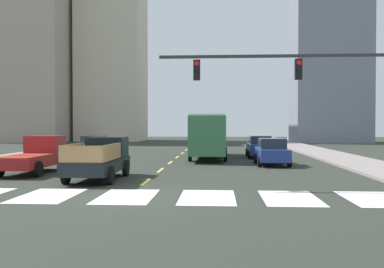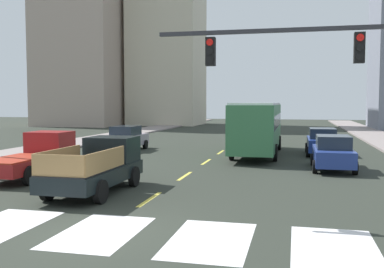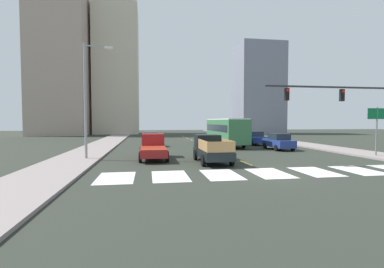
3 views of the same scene
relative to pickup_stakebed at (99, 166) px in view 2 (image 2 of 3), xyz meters
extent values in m
plane|color=#2A2F27|center=(2.34, -5.00, -0.94)|extent=(160.00, 160.00, 0.00)
cube|color=gray|center=(-10.21, 13.00, -0.86)|extent=(3.81, 110.00, 0.15)
cube|color=silver|center=(-0.56, -5.00, -0.93)|extent=(1.96, 3.30, 0.01)
cube|color=silver|center=(2.34, -5.00, -0.93)|extent=(1.96, 3.30, 0.01)
cube|color=silver|center=(5.24, -5.00, -0.93)|extent=(1.96, 3.30, 0.01)
cube|color=silver|center=(8.14, -5.00, -0.93)|extent=(1.96, 3.30, 0.01)
cube|color=gold|center=(2.34, -1.00, -0.93)|extent=(0.16, 2.40, 0.01)
cube|color=gold|center=(2.34, 4.00, -0.93)|extent=(0.16, 2.40, 0.01)
cube|color=gold|center=(2.34, 9.00, -0.93)|extent=(0.16, 2.40, 0.01)
cube|color=gold|center=(2.34, 14.00, -0.93)|extent=(0.16, 2.40, 0.01)
cube|color=gold|center=(2.34, 19.00, -0.93)|extent=(0.16, 2.40, 0.01)
cube|color=gold|center=(2.34, 24.00, -0.93)|extent=(0.16, 2.40, 0.01)
cube|color=gold|center=(2.34, 29.00, -0.93)|extent=(0.16, 2.40, 0.01)
cube|color=gold|center=(2.34, 34.00, -0.93)|extent=(0.16, 2.40, 0.01)
cube|color=black|center=(0.00, -0.44, -0.26)|extent=(1.96, 5.20, 0.56)
cube|color=black|center=(0.00, 1.26, 0.52)|extent=(1.84, 1.60, 1.00)
cube|color=#19232D|center=(0.00, 1.70, 0.70)|extent=(1.72, 0.08, 0.56)
cube|color=black|center=(0.00, -1.39, 0.05)|extent=(1.84, 3.30, 0.06)
cylinder|color=black|center=(-0.98, 1.12, -0.54)|extent=(0.22, 0.80, 0.80)
cylinder|color=black|center=(0.98, 1.12, -0.54)|extent=(0.22, 0.80, 0.80)
cylinder|color=black|center=(-0.98, -2.00, -0.54)|extent=(0.22, 0.80, 0.80)
cylinder|color=black|center=(0.98, -2.00, -0.54)|extent=(0.22, 0.80, 0.80)
cube|color=#9A7545|center=(-0.90, -1.39, 0.43)|extent=(0.06, 3.17, 0.70)
cube|color=#9A7545|center=(0.90, -1.39, 0.43)|extent=(0.06, 3.17, 0.70)
cube|color=#9A7545|center=(0.00, -2.97, 0.43)|extent=(1.80, 0.06, 0.70)
cube|color=maroon|center=(-4.21, 1.92, -0.26)|extent=(1.96, 5.20, 0.56)
cube|color=maroon|center=(-4.21, 3.62, 0.52)|extent=(1.84, 1.60, 1.00)
cube|color=#19232D|center=(-4.21, 4.06, 0.70)|extent=(1.72, 0.08, 0.56)
cube|color=#9C2817|center=(-4.21, 0.97, 0.05)|extent=(1.84, 3.30, 0.06)
cylinder|color=black|center=(-5.19, 3.48, -0.54)|extent=(0.22, 0.80, 0.80)
cylinder|color=black|center=(-3.23, 3.48, -0.54)|extent=(0.22, 0.80, 0.80)
cylinder|color=black|center=(-3.23, 0.36, -0.54)|extent=(0.22, 0.80, 0.80)
cube|color=#377346|center=(4.88, 13.06, 0.91)|extent=(2.50, 10.80, 2.70)
cube|color=#19232D|center=(4.88, 13.06, 1.26)|extent=(2.52, 9.94, 0.80)
cube|color=silver|center=(4.88, 13.06, 2.32)|extent=(2.40, 10.37, 0.12)
cylinder|color=black|center=(3.63, 16.41, -0.44)|extent=(0.22, 1.00, 1.00)
cylinder|color=black|center=(6.13, 16.41, -0.44)|extent=(0.22, 1.00, 1.00)
cylinder|color=black|center=(3.63, 10.09, -0.44)|extent=(0.22, 1.00, 1.00)
cylinder|color=black|center=(6.13, 10.09, -0.44)|extent=(0.22, 1.00, 1.00)
cube|color=navy|center=(9.05, 7.53, -0.24)|extent=(1.80, 4.40, 0.76)
cube|color=#1E2833|center=(9.05, 7.38, 0.46)|extent=(1.58, 2.11, 0.64)
cylinder|color=black|center=(8.15, 8.90, -0.62)|extent=(0.22, 0.64, 0.64)
cylinder|color=black|center=(9.95, 8.90, -0.62)|extent=(0.22, 0.64, 0.64)
cylinder|color=black|center=(8.15, 6.17, -0.62)|extent=(0.22, 0.64, 0.64)
cylinder|color=black|center=(9.95, 6.17, -0.62)|extent=(0.22, 0.64, 0.64)
cube|color=gray|center=(-4.27, 13.67, -0.24)|extent=(1.80, 4.40, 0.76)
cube|color=#1E2833|center=(-4.27, 13.52, 0.46)|extent=(1.58, 2.11, 0.64)
cylinder|color=black|center=(-5.17, 15.03, -0.62)|extent=(0.22, 0.64, 0.64)
cylinder|color=black|center=(-3.37, 15.03, -0.62)|extent=(0.22, 0.64, 0.64)
cylinder|color=black|center=(-5.17, 12.30, -0.62)|extent=(0.22, 0.64, 0.64)
cylinder|color=black|center=(-3.37, 12.30, -0.62)|extent=(0.22, 0.64, 0.64)
cube|color=navy|center=(8.90, 13.95, -0.24)|extent=(1.80, 4.40, 0.76)
cube|color=#1E2833|center=(8.90, 13.80, 0.46)|extent=(1.58, 2.11, 0.64)
cylinder|color=black|center=(8.00, 15.31, -0.62)|extent=(0.22, 0.64, 0.64)
cylinder|color=black|center=(9.80, 15.31, -0.62)|extent=(0.22, 0.64, 0.64)
cylinder|color=black|center=(8.00, 12.59, -0.62)|extent=(0.22, 0.64, 0.64)
cylinder|color=black|center=(9.80, 12.59, -0.62)|extent=(0.22, 0.64, 0.64)
cube|color=#2D2D33|center=(8.38, -2.36, 4.46)|extent=(10.42, 0.12, 0.12)
cube|color=black|center=(8.90, -2.36, 3.91)|extent=(0.28, 0.24, 0.84)
cylinder|color=red|center=(8.90, -2.49, 4.17)|extent=(0.20, 0.04, 0.20)
cylinder|color=black|center=(8.90, -2.49, 3.91)|extent=(0.20, 0.04, 0.20)
cylinder|color=black|center=(8.90, -2.49, 3.65)|extent=(0.20, 0.04, 0.20)
cube|color=black|center=(4.73, -2.36, 3.91)|extent=(0.28, 0.24, 0.84)
cylinder|color=red|center=(4.73, -2.49, 4.17)|extent=(0.20, 0.04, 0.20)
cylinder|color=black|center=(4.73, -2.49, 3.91)|extent=(0.20, 0.04, 0.20)
cylinder|color=black|center=(4.73, -2.49, 3.65)|extent=(0.20, 0.04, 0.20)
cube|color=tan|center=(-23.09, 44.98, 14.50)|extent=(11.34, 11.74, 30.88)
cube|color=beige|center=(-11.78, 49.66, 14.07)|extent=(10.11, 9.65, 30.01)
camera|label=1|loc=(5.62, -20.16, 1.63)|focal=40.10mm
camera|label=2|loc=(7.21, -15.44, 2.41)|focal=41.57mm
camera|label=3|loc=(-4.68, -20.29, 2.09)|focal=26.26mm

